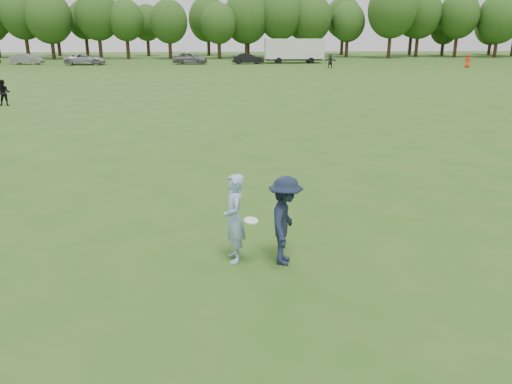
% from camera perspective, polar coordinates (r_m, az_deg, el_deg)
% --- Properties ---
extents(ground, '(200.00, 200.00, 0.00)m').
position_cam_1_polar(ground, '(10.41, 4.25, -6.51)').
color(ground, '#265116').
rests_on(ground, ground).
extents(thrower, '(0.49, 0.68, 1.75)m').
position_cam_1_polar(thrower, '(9.58, -2.50, -3.03)').
color(thrower, '#8EADDB').
rests_on(thrower, ground).
extents(defender, '(0.90, 1.24, 1.74)m').
position_cam_1_polar(defender, '(9.49, 3.35, -3.29)').
color(defender, '#171F33').
rests_on(defender, ground).
extents(player_far_a, '(0.83, 0.69, 1.54)m').
position_cam_1_polar(player_far_a, '(33.71, -26.88, 10.08)').
color(player_far_a, black).
rests_on(player_far_a, ground).
extents(player_far_c, '(0.94, 0.93, 1.64)m').
position_cam_1_polar(player_far_c, '(67.10, 23.05, 13.64)').
color(player_far_c, red).
rests_on(player_far_c, ground).
extents(player_far_d, '(1.60, 0.86, 1.64)m').
position_cam_1_polar(player_far_d, '(61.80, 8.48, 14.58)').
color(player_far_d, '#282828').
rests_on(player_far_d, ground).
extents(car_b, '(4.31, 1.86, 1.38)m').
position_cam_1_polar(car_b, '(74.65, -24.76, 13.64)').
color(car_b, slate).
rests_on(car_b, ground).
extents(car_c, '(5.41, 2.76, 1.46)m').
position_cam_1_polar(car_c, '(70.78, -18.94, 14.17)').
color(car_c, '#A6A7AB').
rests_on(car_c, ground).
extents(car_e, '(4.74, 2.29, 1.56)m').
position_cam_1_polar(car_e, '(69.17, -7.55, 14.93)').
color(car_e, slate).
rests_on(car_e, ground).
extents(car_f, '(4.38, 1.92, 1.40)m').
position_cam_1_polar(car_f, '(69.10, -0.95, 15.00)').
color(car_f, black).
rests_on(car_f, ground).
extents(field_cone, '(0.28, 0.28, 0.30)m').
position_cam_1_polar(field_cone, '(63.51, 20.85, 13.11)').
color(field_cone, '#EE490C').
rests_on(field_cone, ground).
extents(disc_in_play, '(0.32, 0.32, 0.08)m').
position_cam_1_polar(disc_in_play, '(9.29, -0.57, -3.29)').
color(disc_in_play, white).
rests_on(disc_in_play, ground).
extents(cargo_trailer, '(9.00, 2.75, 3.20)m').
position_cam_1_polar(cargo_trailer, '(71.10, 4.36, 15.91)').
color(cargo_trailer, silver).
rests_on(cargo_trailer, ground).
extents(treeline, '(130.35, 18.39, 11.74)m').
position_cam_1_polar(treeline, '(86.39, -1.19, 19.29)').
color(treeline, '#332114').
rests_on(treeline, ground).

